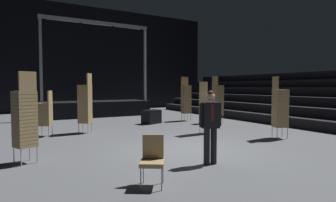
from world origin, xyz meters
TOP-DOWN VIEW (x-y plane):
  - ground_plane at (0.00, 0.00)m, footprint 22.00×30.00m
  - arena_end_wall at (0.00, 15.00)m, footprint 22.00×0.30m
  - bleacher_bank_right at (8.75, 1.00)m, footprint 4.50×24.00m
  - stage_riser at (0.00, 10.70)m, footprint 6.70×2.59m
  - man_with_tie at (-0.42, -1.66)m, footprint 0.57×0.32m
  - chair_stack_front_left at (2.18, 1.88)m, footprint 0.49×0.49m
  - chair_stack_front_right at (3.73, 5.74)m, footprint 0.51×0.51m
  - chair_stack_mid_left at (4.75, 4.31)m, footprint 0.45×0.45m
  - chair_stack_mid_right at (-3.46, 4.37)m, footprint 0.59×0.59m
  - chair_stack_mid_centre at (-1.98, 4.39)m, footprint 0.62×0.62m
  - chair_stack_rear_left at (3.86, -0.21)m, footprint 0.58×0.58m
  - chair_stack_rear_right at (-4.27, 0.62)m, footprint 0.58×0.58m
  - equipment_road_case at (1.57, 5.62)m, footprint 1.06×0.89m
  - loose_chair_near_man at (-2.26, -2.25)m, footprint 0.61×0.61m

SIDE VIEW (x-z plane):
  - ground_plane at x=0.00m, z-range -0.10..0.00m
  - equipment_road_case at x=1.57m, z-range 0.00..0.69m
  - loose_chair_near_man at x=-2.26m, z-range 0.06..1.01m
  - stage_riser at x=0.00m, z-range -2.28..3.46m
  - chair_stack_mid_right at x=-3.46m, z-range 0.00..1.71m
  - man_with_tie at x=-0.42m, z-range 0.12..1.89m
  - chair_stack_front_left at x=2.18m, z-range 0.00..2.05m
  - chair_stack_rear_left at x=3.86m, z-range 0.00..2.22m
  - chair_stack_rear_right at x=-4.27m, z-range 0.00..2.22m
  - chair_stack_front_right at x=3.73m, z-range 0.00..2.39m
  - chair_stack_mid_left at x=4.75m, z-range 0.00..2.39m
  - chair_stack_mid_centre at x=-1.98m, z-range 0.00..2.39m
  - bleacher_bank_right at x=8.75m, z-range 0.00..2.70m
  - arena_end_wall at x=0.00m, z-range 0.00..8.00m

